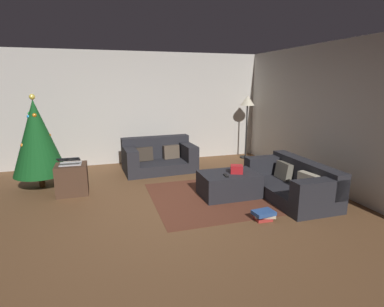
# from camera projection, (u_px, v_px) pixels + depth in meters

# --- Properties ---
(ground_plane) EXTENTS (6.40, 6.40, 0.00)m
(ground_plane) POSITION_uv_depth(u_px,v_px,m) (163.00, 212.00, 4.59)
(ground_plane) COLOR brown
(rear_partition) EXTENTS (6.40, 0.12, 2.60)m
(rear_partition) POSITION_uv_depth(u_px,v_px,m) (135.00, 108.00, 7.21)
(rear_partition) COLOR beige
(rear_partition) RESTS_ON ground_plane
(corner_partition) EXTENTS (0.12, 6.40, 2.60)m
(corner_partition) POSITION_uv_depth(u_px,v_px,m) (342.00, 119.00, 5.19)
(corner_partition) COLOR beige
(corner_partition) RESTS_ON ground_plane
(couch_left) EXTENTS (1.57, 0.98, 0.72)m
(couch_left) POSITION_uv_depth(u_px,v_px,m) (158.00, 157.00, 6.71)
(couch_left) COLOR #26262B
(couch_left) RESTS_ON ground_plane
(couch_right) EXTENTS (0.86, 1.70, 0.62)m
(couch_right) POSITION_uv_depth(u_px,v_px,m) (294.00, 183.00, 5.12)
(couch_right) COLOR #26262B
(couch_right) RESTS_ON ground_plane
(ottoman) EXTENTS (0.97, 0.66, 0.41)m
(ottoman) POSITION_uv_depth(u_px,v_px,m) (229.00, 184.00, 5.20)
(ottoman) COLOR #26262B
(ottoman) RESTS_ON ground_plane
(gift_box) EXTENTS (0.26, 0.24, 0.13)m
(gift_box) POSITION_uv_depth(u_px,v_px,m) (237.00, 169.00, 5.13)
(gift_box) COLOR red
(gift_box) RESTS_ON ottoman
(tv_remote) EXTENTS (0.07, 0.16, 0.02)m
(tv_remote) POSITION_uv_depth(u_px,v_px,m) (226.00, 176.00, 4.97)
(tv_remote) COLOR black
(tv_remote) RESTS_ON ottoman
(christmas_tree) EXTENTS (0.92, 0.92, 1.71)m
(christmas_tree) POSITION_uv_depth(u_px,v_px,m) (37.00, 138.00, 5.46)
(christmas_tree) COLOR brown
(christmas_tree) RESTS_ON ground_plane
(side_table) EXTENTS (0.52, 0.44, 0.53)m
(side_table) POSITION_uv_depth(u_px,v_px,m) (72.00, 179.00, 5.27)
(side_table) COLOR #4C3323
(side_table) RESTS_ON ground_plane
(laptop) EXTENTS (0.37, 0.41, 0.18)m
(laptop) POSITION_uv_depth(u_px,v_px,m) (70.00, 162.00, 5.13)
(laptop) COLOR silver
(laptop) RESTS_ON side_table
(book_stack) EXTENTS (0.34, 0.24, 0.14)m
(book_stack) POSITION_uv_depth(u_px,v_px,m) (264.00, 215.00, 4.29)
(book_stack) COLOR #B7332D
(book_stack) RESTS_ON ground_plane
(corner_lamp) EXTENTS (0.36, 0.36, 1.58)m
(corner_lamp) POSITION_uv_depth(u_px,v_px,m) (247.00, 105.00, 7.56)
(corner_lamp) COLOR black
(corner_lamp) RESTS_ON ground_plane
(area_rug) EXTENTS (2.60, 2.00, 0.01)m
(area_rug) POSITION_uv_depth(u_px,v_px,m) (228.00, 195.00, 5.24)
(area_rug) COLOR brown
(area_rug) RESTS_ON ground_plane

